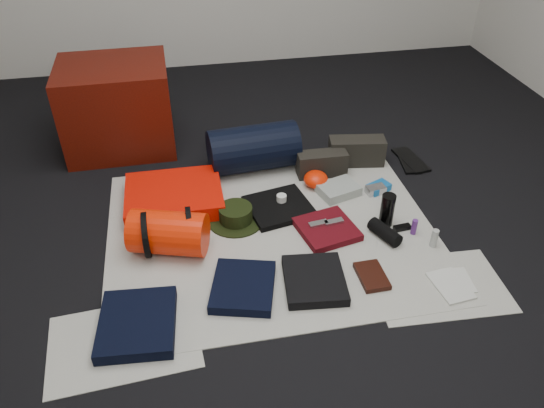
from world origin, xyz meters
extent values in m
cube|color=black|center=(0.00, 0.00, -0.01)|extent=(4.50, 4.50, 0.02)
cube|color=silver|center=(0.00, 0.00, 0.00)|extent=(1.60, 1.30, 0.01)
cube|color=silver|center=(-0.70, -0.55, 0.00)|extent=(0.61, 0.44, 0.00)
cube|color=silver|center=(0.65, -0.50, 0.00)|extent=(0.60, 0.43, 0.00)
cube|color=#4F0E05|center=(-0.74, 1.03, 0.26)|extent=(0.63, 0.53, 0.52)
cube|color=#F01402|center=(-0.46, 0.33, 0.05)|extent=(0.50, 0.41, 0.09)
cylinder|color=#F22204|center=(-0.50, -0.04, 0.11)|extent=(0.40, 0.30, 0.21)
cylinder|color=black|center=(-0.60, -0.04, 0.11)|extent=(0.02, 0.22, 0.22)
cylinder|color=black|center=(-0.40, -0.04, 0.11)|extent=(0.03, 0.22, 0.22)
cylinder|color=black|center=(0.01, 0.60, 0.14)|extent=(0.52, 0.30, 0.26)
cylinder|color=black|center=(-0.16, 0.13, 0.01)|extent=(0.37, 0.37, 0.01)
cylinder|color=black|center=(-0.16, 0.13, 0.05)|extent=(0.17, 0.17, 0.07)
cube|color=black|center=(0.38, 0.46, 0.08)|extent=(0.28, 0.11, 0.14)
cube|color=black|center=(0.61, 0.54, 0.09)|extent=(0.33, 0.17, 0.16)
cube|color=black|center=(0.92, 0.49, 0.01)|extent=(0.13, 0.27, 0.01)
cube|color=black|center=(0.95, 0.50, 0.01)|extent=(0.14, 0.30, 0.02)
cube|color=black|center=(-0.64, -0.49, 0.03)|extent=(0.33, 0.37, 0.05)
cube|color=black|center=(-0.20, -0.37, 0.03)|extent=(0.33, 0.36, 0.05)
cube|color=black|center=(0.12, -0.39, 0.03)|extent=(0.29, 0.32, 0.05)
cube|color=black|center=(0.07, 0.18, 0.02)|extent=(0.37, 0.35, 0.03)
cube|color=#510810|center=(0.27, -0.05, 0.02)|extent=(0.32, 0.32, 0.04)
ellipsoid|color=#F22204|center=(0.32, 0.35, 0.05)|extent=(0.16, 0.16, 0.09)
cube|color=gray|center=(0.42, 0.26, 0.03)|extent=(0.24, 0.21, 0.05)
cylinder|color=black|center=(0.58, -0.05, 0.09)|extent=(0.08, 0.08, 0.17)
cylinder|color=black|center=(0.53, -0.15, 0.04)|extent=(0.13, 0.19, 0.07)
cube|color=#ADADB2|center=(0.62, 0.22, 0.03)|extent=(0.11, 0.08, 0.04)
cube|color=#115DA4|center=(0.64, 0.24, 0.03)|extent=(0.15, 0.12, 0.04)
cylinder|color=#562475|center=(0.68, -0.14, 0.05)|extent=(0.03, 0.03, 0.08)
cylinder|color=#9FA39F|center=(0.74, -0.25, 0.05)|extent=(0.04, 0.04, 0.09)
cube|color=black|center=(0.38, -0.40, 0.02)|extent=(0.12, 0.18, 0.03)
cube|color=beige|center=(0.70, -0.52, 0.01)|extent=(0.16, 0.21, 0.01)
cube|color=beige|center=(0.74, -0.49, 0.01)|extent=(0.14, 0.17, 0.01)
cube|color=black|center=(0.64, -0.10, 0.02)|extent=(0.09, 0.04, 0.02)
cube|color=#ADADB2|center=(-0.65, -0.60, 0.01)|extent=(0.07, 0.07, 0.01)
cylinder|color=silver|center=(0.09, 0.21, 0.05)|extent=(0.05, 0.05, 0.03)
cube|color=#ADADB2|center=(0.23, -0.03, 0.05)|extent=(0.10, 0.05, 0.01)
cube|color=#ADADB2|center=(0.31, -0.03, 0.05)|extent=(0.10, 0.05, 0.01)
camera|label=1|loc=(-0.39, -1.99, 1.68)|focal=35.00mm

